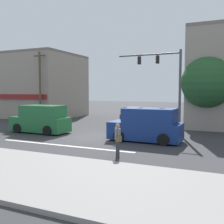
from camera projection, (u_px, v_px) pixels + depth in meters
ground_plane at (91, 136)px, 18.60m from camera, size 120.00×120.00×0.00m
lane_marking_stripe at (63, 145)px, 15.41m from camera, size 9.00×0.24×0.01m
building_left_block at (34, 86)px, 33.28m from camera, size 11.20×8.78×7.70m
street_tree at (207, 83)px, 20.78m from camera, size 4.07×4.07×5.90m
utility_pole_near_left at (40, 86)px, 26.97m from camera, size 1.40×0.22×7.20m
traffic_light_mast at (167, 78)px, 19.37m from camera, size 4.89×0.27×6.20m
van_crossing_leftbound at (41, 120)px, 20.11m from camera, size 4.63×2.09×2.11m
van_approaching_near at (146, 126)px, 16.63m from camera, size 4.65×2.13×2.11m
sedan_waiting_far at (134, 115)px, 26.84m from camera, size 2.10×4.21×1.58m
pedestrian_foreground_with_bag at (118, 139)px, 12.41m from camera, size 0.50×0.65×1.67m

